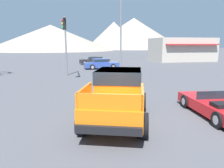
# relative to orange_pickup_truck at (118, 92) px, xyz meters

# --- Properties ---
(ground_plane) EXTENTS (320.00, 320.00, 0.00)m
(ground_plane) POSITION_rel_orange_pickup_truck_xyz_m (0.28, -0.03, -1.12)
(ground_plane) COLOR #4C4C51
(orange_pickup_truck) EXTENTS (3.47, 5.49, 1.98)m
(orange_pickup_truck) POSITION_rel_orange_pickup_truck_xyz_m (0.00, 0.00, 0.00)
(orange_pickup_truck) COLOR orange
(orange_pickup_truck) RESTS_ON ground_plane
(red_convertible_car) EXTENTS (2.12, 4.43, 0.99)m
(red_convertible_car) POSITION_rel_orange_pickup_truck_xyz_m (4.29, -0.59, -0.71)
(red_convertible_car) COLOR red
(red_convertible_car) RESTS_ON ground_plane
(parked_car_dark) EXTENTS (4.82, 3.15, 1.18)m
(parked_car_dark) POSITION_rel_orange_pickup_truck_xyz_m (2.05, 24.82, -0.51)
(parked_car_dark) COLOR #232328
(parked_car_dark) RESTS_ON ground_plane
(parked_car_blue) EXTENTS (4.41, 2.21, 1.26)m
(parked_car_blue) POSITION_rel_orange_pickup_truck_xyz_m (2.06, 18.81, -0.48)
(parked_car_blue) COLOR #334C9E
(parked_car_blue) RESTS_ON ground_plane
(traffic_light_main) EXTENTS (0.38, 4.31, 5.40)m
(traffic_light_main) POSITION_rel_orange_pickup_truck_xyz_m (-2.18, 11.86, 2.70)
(traffic_light_main) COLOR slate
(traffic_light_main) RESTS_ON ground_plane
(street_lamp_post) EXTENTS (0.90, 0.24, 7.99)m
(street_lamp_post) POSITION_rel_orange_pickup_truck_xyz_m (2.40, 9.58, 3.66)
(street_lamp_post) COLOR slate
(street_lamp_post) RESTS_ON ground_plane
(storefront_building) EXTENTS (10.62, 7.70, 4.19)m
(storefront_building) POSITION_rel_orange_pickup_truck_xyz_m (18.75, 29.31, 0.98)
(storefront_building) COLOR #BCB2A3
(storefront_building) RESTS_ON ground_plane
(distant_mountain_range) EXTENTS (116.23, 91.28, 20.10)m
(distant_mountain_range) POSITION_rel_orange_pickup_truck_xyz_m (28.52, 127.37, 7.35)
(distant_mountain_range) COLOR gray
(distant_mountain_range) RESTS_ON ground_plane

